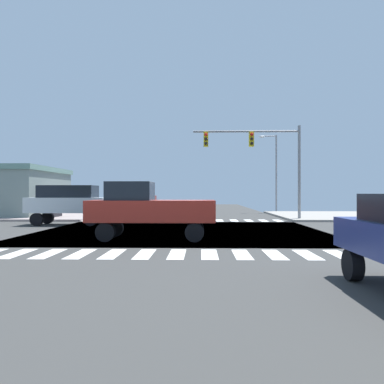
% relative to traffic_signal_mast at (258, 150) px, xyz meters
% --- Properties ---
extents(ground, '(90.00, 90.00, 0.05)m').
position_rel_traffic_signal_mast_xyz_m(ground, '(-4.92, -7.65, -4.91)').
color(ground, '#373736').
extents(sidewalk_corner_ne, '(12.00, 12.00, 0.14)m').
position_rel_traffic_signal_mast_xyz_m(sidewalk_corner_ne, '(8.08, 4.35, -4.82)').
color(sidewalk_corner_ne, gray).
rests_on(sidewalk_corner_ne, ground).
extents(sidewalk_corner_nw, '(12.00, 12.00, 0.14)m').
position_rel_traffic_signal_mast_xyz_m(sidewalk_corner_nw, '(-17.92, 4.35, -4.82)').
color(sidewalk_corner_nw, gray).
rests_on(sidewalk_corner_nw, ground).
extents(crosswalk_near, '(13.50, 2.00, 0.01)m').
position_rel_traffic_signal_mast_xyz_m(crosswalk_near, '(-5.17, -14.95, -4.89)').
color(crosswalk_near, white).
rests_on(crosswalk_near, ground).
extents(crosswalk_far, '(13.50, 2.00, 0.01)m').
position_rel_traffic_signal_mast_xyz_m(crosswalk_far, '(-5.17, -0.35, -4.89)').
color(crosswalk_far, white).
rests_on(crosswalk_far, ground).
extents(traffic_signal_mast, '(7.46, 0.55, 6.58)m').
position_rel_traffic_signal_mast_xyz_m(traffic_signal_mast, '(0.00, 0.00, 0.00)').
color(traffic_signal_mast, gray).
rests_on(traffic_signal_mast, ground).
extents(street_lamp, '(1.78, 0.32, 7.55)m').
position_rel_traffic_signal_mast_xyz_m(street_lamp, '(3.16, 10.96, -0.34)').
color(street_lamp, gray).
rests_on(street_lamp, ground).
extents(sedan_nearside_1, '(1.80, 4.30, 1.88)m').
position_rel_traffic_signal_mast_xyz_m(sedan_nearside_1, '(-9.92, 5.65, -3.77)').
color(sedan_nearside_1, black).
rests_on(sedan_nearside_1, ground).
extents(pickup_farside_1, '(5.10, 2.00, 2.35)m').
position_rel_traffic_signal_mast_xyz_m(pickup_farside_1, '(-6.10, -11.15, -3.60)').
color(pickup_farside_1, black).
rests_on(pickup_farside_1, ground).
extents(pickup_queued_2, '(2.00, 5.10, 2.35)m').
position_rel_traffic_signal_mast_xyz_m(pickup_queued_2, '(-9.92, 13.52, -3.60)').
color(pickup_queued_2, black).
rests_on(pickup_queued_2, ground).
extents(suv_middle_1, '(4.60, 1.96, 2.34)m').
position_rel_traffic_signal_mast_xyz_m(suv_middle_1, '(-11.81, -4.15, -3.50)').
color(suv_middle_1, black).
rests_on(suv_middle_1, ground).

